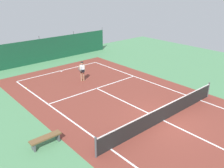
{
  "coord_description": "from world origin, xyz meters",
  "views": [
    {
      "loc": [
        -10.52,
        -7.41,
        7.41
      ],
      "look_at": [
        0.04,
        4.64,
        0.9
      ],
      "focal_mm": 39.18,
      "sensor_mm": 36.0,
      "label": 1
    }
  ],
  "objects_px": {
    "tennis_net": "(164,113)",
    "parked_car": "(4,55)",
    "tennis_player": "(82,70)",
    "tennis_ball_near_player": "(27,88)",
    "courtside_bench": "(46,139)"
  },
  "relations": [
    {
      "from": "tennis_player",
      "to": "tennis_ball_near_player",
      "type": "xyz_separation_m",
      "value": [
        -4.16,
        1.58,
        -0.93
      ]
    },
    {
      "from": "tennis_net",
      "to": "tennis_player",
      "type": "xyz_separation_m",
      "value": [
        0.11,
        8.43,
        0.45
      ]
    },
    {
      "from": "tennis_net",
      "to": "parked_car",
      "type": "relative_size",
      "value": 2.37
    },
    {
      "from": "tennis_player",
      "to": "tennis_ball_near_player",
      "type": "distance_m",
      "value": 4.55
    },
    {
      "from": "tennis_net",
      "to": "parked_car",
      "type": "distance_m",
      "value": 18.12
    },
    {
      "from": "tennis_player",
      "to": "tennis_ball_near_player",
      "type": "height_order",
      "value": "tennis_player"
    },
    {
      "from": "tennis_ball_near_player",
      "to": "courtside_bench",
      "type": "height_order",
      "value": "courtside_bench"
    },
    {
      "from": "tennis_player",
      "to": "courtside_bench",
      "type": "relative_size",
      "value": 1.03
    },
    {
      "from": "parked_car",
      "to": "tennis_player",
      "type": "bearing_deg",
      "value": 110.16
    },
    {
      "from": "tennis_ball_near_player",
      "to": "parked_car",
      "type": "relative_size",
      "value": 0.02
    },
    {
      "from": "courtside_bench",
      "to": "tennis_ball_near_player",
      "type": "bearing_deg",
      "value": 73.53
    },
    {
      "from": "tennis_ball_near_player",
      "to": "tennis_net",
      "type": "bearing_deg",
      "value": -67.97
    },
    {
      "from": "parked_car",
      "to": "tennis_net",
      "type": "bearing_deg",
      "value": 101.54
    },
    {
      "from": "tennis_ball_near_player",
      "to": "courtside_bench",
      "type": "bearing_deg",
      "value": -106.47
    },
    {
      "from": "tennis_player",
      "to": "parked_car",
      "type": "distance_m",
      "value": 9.93
    }
  ]
}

